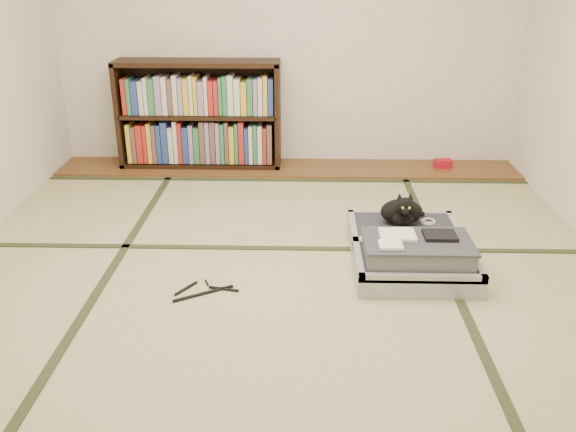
{
  "coord_description": "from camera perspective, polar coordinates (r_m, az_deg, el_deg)",
  "views": [
    {
      "loc": [
        0.14,
        -3.11,
        1.72
      ],
      "look_at": [
        0.05,
        0.35,
        0.25
      ],
      "focal_mm": 38.0,
      "sensor_mm": 36.0,
      "label": 1
    }
  ],
  "objects": [
    {
      "name": "room_shell",
      "position": [
        3.12,
        -1.15,
        18.28
      ],
      "size": [
        4.5,
        4.5,
        4.5
      ],
      "color": "white",
      "rests_on": "ground"
    },
    {
      "name": "floor",
      "position": [
        3.56,
        -0.96,
        -5.91
      ],
      "size": [
        4.5,
        4.5,
        0.0
      ],
      "primitive_type": "plane",
      "color": "#CAB587",
      "rests_on": "ground"
    },
    {
      "name": "suitcase",
      "position": [
        3.74,
        11.41,
        -3.17
      ],
      "size": [
        0.69,
        0.93,
        0.27
      ],
      "color": "#A5A5AA",
      "rests_on": "floor"
    },
    {
      "name": "tatami_borders",
      "position": [
        3.99,
        -0.66,
        -2.44
      ],
      "size": [
        4.0,
        4.5,
        0.01
      ],
      "color": "#2D381E",
      "rests_on": "ground"
    },
    {
      "name": "red_item",
      "position": [
        5.54,
        14.29,
        4.78
      ],
      "size": [
        0.16,
        0.11,
        0.07
      ],
      "primitive_type": "cube",
      "rotation": [
        0.0,
        0.0,
        0.11
      ],
      "color": "#B70E21",
      "rests_on": "wood_strip"
    },
    {
      "name": "wood_strip",
      "position": [
        5.39,
        -0.06,
        4.5
      ],
      "size": [
        4.0,
        0.5,
        0.02
      ],
      "primitive_type": "cube",
      "color": "brown",
      "rests_on": "ground"
    },
    {
      "name": "cable_coil",
      "position": [
        4.05,
        12.99,
        -0.51
      ],
      "size": [
        0.1,
        0.1,
        0.02
      ],
      "color": "white",
      "rests_on": "suitcase"
    },
    {
      "name": "hanger",
      "position": [
        3.45,
        -7.85,
        -6.95
      ],
      "size": [
        0.35,
        0.25,
        0.01
      ],
      "color": "black",
      "rests_on": "floor"
    },
    {
      "name": "cat",
      "position": [
        3.95,
        10.64,
        0.39
      ],
      "size": [
        0.31,
        0.31,
        0.25
      ],
      "color": "black",
      "rests_on": "suitcase"
    },
    {
      "name": "bookcase",
      "position": [
        5.41,
        -8.28,
        9.2
      ],
      "size": [
        1.4,
        0.32,
        0.92
      ],
      "color": "black",
      "rests_on": "wood_strip"
    }
  ]
}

